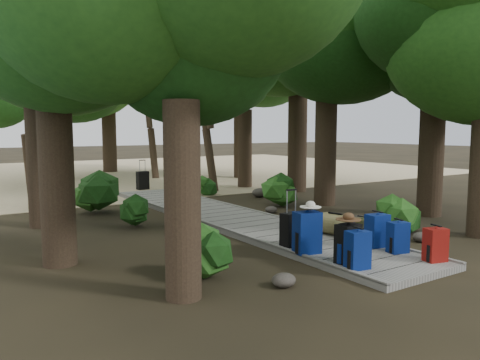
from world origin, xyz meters
TOP-DOWN VIEW (x-y plane):
  - ground at (0.00, 0.00)m, footprint 120.00×120.00m
  - sand_beach at (0.00, 16.00)m, footprint 40.00×22.00m
  - boardwalk at (0.00, 1.00)m, footprint 2.00×12.00m
  - backpack_left_a at (-0.74, -4.19)m, footprint 0.40×0.31m
  - backpack_left_b at (-0.62, -3.86)m, footprint 0.42×0.32m
  - backpack_left_c at (-0.78, -3.00)m, footprint 0.51×0.40m
  - backpack_right_a at (0.70, -4.61)m, footprint 0.40×0.33m
  - backpack_right_b at (0.63, -3.89)m, footprint 0.40×0.32m
  - backpack_right_c at (0.67, -3.38)m, footprint 0.44×0.33m
  - backpack_right_d at (0.79, -2.88)m, footprint 0.35×0.27m
  - duffel_right_khaki at (0.72, -2.20)m, footprint 0.57×0.74m
  - duffel_right_black at (0.70, -1.65)m, footprint 0.68×0.80m
  - suitcase_on_boardwalk at (-0.69, -2.43)m, footprint 0.46×0.31m
  - lone_suitcase_on_sand at (0.42, 8.08)m, footprint 0.48×0.30m
  - hat_brown at (-0.61, -3.85)m, footprint 0.42×0.42m
  - hat_white at (-0.72, -3.02)m, footprint 0.38×0.38m
  - kayak at (-2.58, 9.42)m, footprint 1.31×2.86m
  - sun_lounger at (3.18, 9.68)m, footprint 0.98×1.96m
  - tree_right_b at (4.98, -1.50)m, footprint 5.33×5.33m
  - tree_right_c at (3.90, 1.49)m, footprint 5.55×5.55m
  - tree_right_d at (5.29, 4.50)m, footprint 5.68×5.68m
  - tree_right_e at (4.29, 6.63)m, footprint 4.64×4.64m
  - tree_right_f at (6.24, 9.87)m, footprint 5.92×5.92m
  - tree_left_a at (-3.54, -3.56)m, footprint 4.36×4.36m
  - tree_left_b at (-4.63, -0.89)m, footprint 4.62×4.62m
  - tree_left_c at (-4.27, 2.74)m, footprint 4.79×4.79m
  - tree_back_a at (-1.19, 14.62)m, footprint 5.30×5.30m
  - tree_back_b at (1.84, 16.61)m, footprint 6.19×6.19m
  - tree_back_c at (5.33, 15.50)m, footprint 5.12×5.12m
  - palm_right_a at (2.66, 6.35)m, footprint 4.22×4.22m
  - palm_right_b at (5.40, 11.60)m, footprint 4.76×4.76m
  - palm_right_c at (2.82, 12.12)m, footprint 4.60×4.60m
  - palm_left_a at (-4.14, 5.94)m, footprint 4.22×4.22m
  - rock_left_a at (-2.07, -3.96)m, footprint 0.38×0.34m
  - rock_left_b at (-2.61, -2.26)m, footprint 0.35×0.32m
  - rock_left_c at (-1.54, 0.73)m, footprint 0.50×0.45m
  - rock_left_d at (-2.15, 2.77)m, footprint 0.31×0.27m
  - rock_right_a at (2.15, -3.30)m, footprint 0.38×0.34m
  - rock_right_b at (2.34, -1.40)m, footprint 0.47×0.42m
  - rock_right_c at (1.57, 1.19)m, footprint 0.36×0.32m
  - rock_right_d at (3.14, 3.96)m, footprint 0.57×0.51m
  - shrub_left_a at (-2.71, -2.95)m, footprint 0.97×0.97m
  - shrub_left_b at (-2.36, 1.42)m, footprint 0.81×0.81m
  - shrub_left_c at (-2.60, 4.02)m, footprint 1.36×1.36m
  - shrub_right_a at (2.25, -2.59)m, footprint 1.00×1.00m
  - shrub_right_b at (2.48, 2.14)m, footprint 1.11×1.11m
  - shrub_right_c at (1.73, 5.31)m, footprint 0.76×0.76m

SIDE VIEW (x-z plane):
  - ground at x=0.00m, z-range 0.00..0.00m
  - sand_beach at x=0.00m, z-range 0.00..0.02m
  - boardwalk at x=0.00m, z-range 0.00..0.12m
  - rock_left_d at x=-2.15m, z-range 0.00..0.17m
  - rock_left_b at x=-2.61m, z-range 0.00..0.19m
  - rock_right_c at x=1.57m, z-range 0.00..0.20m
  - rock_left_a at x=-2.07m, z-range 0.00..0.21m
  - rock_right_a at x=2.15m, z-range 0.00..0.21m
  - rock_right_b at x=2.34m, z-range 0.00..0.26m
  - rock_left_c at x=-1.54m, z-range 0.00..0.28m
  - rock_right_d at x=3.14m, z-range 0.00..0.31m
  - kayak at x=-2.58m, z-range 0.02..0.30m
  - sun_lounger at x=3.18m, z-range 0.02..0.62m
  - duffel_right_black at x=0.70m, z-range 0.12..0.55m
  - duffel_right_khaki at x=0.72m, z-range 0.12..0.56m
  - shrub_right_c at x=1.73m, z-range 0.00..0.69m
  - shrub_left_b at x=-2.36m, z-range 0.00..0.73m
  - backpack_right_d at x=0.79m, z-range 0.12..0.63m
  - lone_suitcase_on_sand at x=0.42m, z-range 0.02..0.73m
  - backpack_right_b at x=0.63m, z-range 0.12..0.75m
  - shrub_left_a at x=-2.71m, z-range 0.00..0.87m
  - backpack_right_a at x=0.70m, z-range 0.12..0.75m
  - suitcase_on_boardwalk at x=-0.69m, z-range 0.12..0.77m
  - shrub_right_a at x=2.25m, z-range 0.00..0.90m
  - backpack_left_a at x=-0.74m, z-range 0.12..0.81m
  - backpack_right_c at x=0.67m, z-range 0.12..0.82m
  - backpack_left_b at x=-0.62m, z-range 0.12..0.86m
  - shrub_right_b at x=2.48m, z-range 0.00..1.00m
  - backpack_left_c at x=-0.78m, z-range 0.12..0.96m
  - shrub_left_c at x=-2.60m, z-range 0.00..1.22m
  - hat_brown at x=-0.61m, z-range 0.86..0.98m
  - hat_white at x=-0.72m, z-range 0.96..1.09m
  - palm_left_a at x=-4.14m, z-range 0.00..6.72m
  - palm_right_a at x=2.66m, z-range 0.00..7.19m
  - tree_left_a at x=-3.54m, z-range 0.00..7.26m
  - palm_right_c at x=2.82m, z-range 0.00..7.32m
  - tree_left_b at x=-4.63m, z-range 0.00..8.31m
  - tree_left_c at x=-4.27m, z-range 0.00..8.33m
  - tree_right_e at x=4.29m, z-range 0.00..8.36m
  - tree_back_a at x=-1.19m, z-range 0.00..9.18m
  - palm_right_b at x=5.40m, z-range 0.00..9.20m
  - tree_back_c at x=5.33m, z-range 0.00..9.22m
  - tree_right_b at x=4.98m, z-range 0.00..9.52m
  - tree_right_c at x=3.90m, z-range 0.00..9.60m
  - tree_right_d at x=5.29m, z-range 0.00..10.41m
  - tree_right_f at x=6.24m, z-range 0.00..10.58m
  - tree_back_b at x=1.84m, z-range 0.00..11.06m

